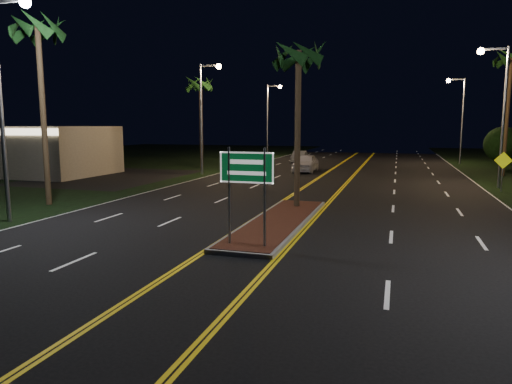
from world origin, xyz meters
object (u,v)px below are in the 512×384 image
at_px(commercial_building, 19,150).
at_px(streetlight_right_far, 459,110).
at_px(palm_right_far, 512,60).
at_px(streetlight_left_near, 6,85).
at_px(shrub_far, 502,144).
at_px(car_near, 306,161).
at_px(warning_sign, 503,166).
at_px(palm_left_near, 38,30).
at_px(streetlight_left_far, 270,113).
at_px(streetlight_left_mid, 205,106).
at_px(palm_median, 299,55).
at_px(highway_sign, 247,177).
at_px(median_island, 279,222).
at_px(palm_left_far, 200,85).
at_px(streetlight_right_mid, 498,100).
at_px(car_far, 299,156).

bearing_deg(commercial_building, streetlight_right_far, 31.01).
xyz_separation_m(streetlight_right_far, palm_right_far, (2.19, -12.00, 3.49)).
height_order(streetlight_left_near, shrub_far, streetlight_left_near).
relative_size(shrub_far, car_near, 0.72).
bearing_deg(warning_sign, palm_left_near, -148.95).
bearing_deg(streetlight_left_far, streetlight_left_mid, -90.00).
bearing_deg(streetlight_left_near, warning_sign, 36.96).
bearing_deg(streetlight_left_mid, warning_sign, -10.29).
bearing_deg(streetlight_right_far, streetlight_left_near, -119.19).
distance_m(palm_median, palm_right_far, 23.40).
xyz_separation_m(commercial_building, palm_right_far, (38.80, 10.01, 7.14)).
bearing_deg(commercial_building, palm_median, -20.05).
height_order(car_near, warning_sign, warning_sign).
height_order(highway_sign, streetlight_right_far, streetlight_right_far).
relative_size(streetlight_left_mid, palm_left_near, 0.92).
bearing_deg(palm_left_near, streetlight_left_near, -64.74).
height_order(median_island, palm_left_near, palm_left_near).
height_order(streetlight_left_mid, palm_left_far, streetlight_left_mid).
xyz_separation_m(streetlight_left_far, warning_sign, (21.41, -23.89, -4.07)).
bearing_deg(streetlight_right_far, shrub_far, -62.02).
xyz_separation_m(streetlight_left_near, palm_left_far, (-2.19, 24.00, 2.09)).
bearing_deg(streetlight_left_near, palm_left_far, 95.21).
height_order(streetlight_left_far, palm_left_near, palm_left_near).
height_order(commercial_building, streetlight_left_far, streetlight_left_far).
bearing_deg(streetlight_right_mid, streetlight_left_far, 133.97).
distance_m(palm_left_far, palm_right_far, 25.72).
height_order(streetlight_left_mid, palm_median, streetlight_left_mid).
relative_size(streetlight_right_far, car_far, 1.97).
xyz_separation_m(streetlight_right_mid, car_far, (-16.35, 16.37, -4.89)).
height_order(streetlight_left_mid, car_far, streetlight_left_mid).
height_order(highway_sign, palm_left_far, palm_left_far).
distance_m(median_island, shrub_far, 32.19).
distance_m(streetlight_right_mid, car_far, 23.64).
xyz_separation_m(streetlight_right_far, palm_median, (-10.61, -31.50, 1.62)).
xyz_separation_m(streetlight_left_far, streetlight_right_mid, (21.23, -22.00, 0.00)).
xyz_separation_m(commercial_building, warning_sign, (36.80, 0.12, -0.42)).
bearing_deg(commercial_building, palm_left_far, 31.25).
bearing_deg(shrub_far, streetlight_left_near, -127.34).
bearing_deg(median_island, palm_right_far, 60.90).
relative_size(streetlight_left_near, warning_sign, 3.68).
bearing_deg(palm_left_far, warning_sign, -18.48).
bearing_deg(car_near, streetlight_right_mid, -26.29).
relative_size(commercial_building, palm_right_far, 1.46).
distance_m(commercial_building, car_near, 24.50).
xyz_separation_m(palm_median, palm_left_far, (-12.80, 17.50, 0.47)).
relative_size(car_near, warning_sign, 2.24).
distance_m(shrub_far, car_near, 18.48).
relative_size(commercial_building, palm_median, 1.81).
distance_m(palm_median, car_far, 29.19).
distance_m(streetlight_right_mid, streetlight_right_far, 20.00).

